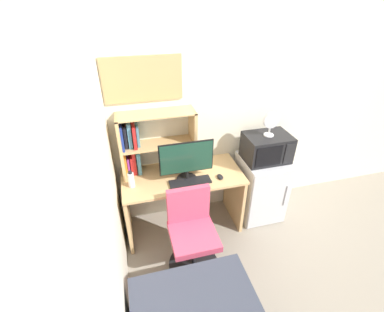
{
  "coord_description": "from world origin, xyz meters",
  "views": [
    {
      "loc": [
        -1.39,
        -2.65,
        2.49
      ],
      "look_at": [
        -0.79,
        -0.34,
        1.02
      ],
      "focal_mm": 25.11,
      "sensor_mm": 36.0,
      "label": 1
    }
  ],
  "objects_px": {
    "monitor": "(187,160)",
    "keyboard": "(190,182)",
    "hutch_bookshelf": "(146,142)",
    "computer_mouse": "(220,177)",
    "water_bottle": "(131,180)",
    "wall_corkboard": "(143,79)",
    "desk_fan": "(271,122)",
    "microwave": "(267,148)",
    "mini_fridge": "(260,187)",
    "desk_chair": "(192,236)"
  },
  "relations": [
    {
      "from": "monitor",
      "to": "keyboard",
      "type": "xyz_separation_m",
      "value": [
        0.02,
        -0.06,
        -0.23
      ]
    },
    {
      "from": "hutch_bookshelf",
      "to": "monitor",
      "type": "xyz_separation_m",
      "value": [
        0.37,
        -0.27,
        -0.11
      ]
    },
    {
      "from": "keyboard",
      "to": "computer_mouse",
      "type": "relative_size",
      "value": 4.37
    },
    {
      "from": "water_bottle",
      "to": "wall_corkboard",
      "type": "distance_m",
      "value": 1.0
    },
    {
      "from": "monitor",
      "to": "desk_fan",
      "type": "bearing_deg",
      "value": 4.68
    },
    {
      "from": "computer_mouse",
      "to": "water_bottle",
      "type": "xyz_separation_m",
      "value": [
        -0.93,
        0.09,
        0.07
      ]
    },
    {
      "from": "hutch_bookshelf",
      "to": "keyboard",
      "type": "xyz_separation_m",
      "value": [
        0.39,
        -0.34,
        -0.35
      ]
    },
    {
      "from": "monitor",
      "to": "microwave",
      "type": "height_order",
      "value": "monitor"
    },
    {
      "from": "mini_fridge",
      "to": "microwave",
      "type": "bearing_deg",
      "value": 89.76
    },
    {
      "from": "monitor",
      "to": "mini_fridge",
      "type": "distance_m",
      "value": 1.13
    },
    {
      "from": "monitor",
      "to": "mini_fridge",
      "type": "height_order",
      "value": "monitor"
    },
    {
      "from": "hutch_bookshelf",
      "to": "wall_corkboard",
      "type": "distance_m",
      "value": 0.64
    },
    {
      "from": "keyboard",
      "to": "hutch_bookshelf",
      "type": "bearing_deg",
      "value": 139.26
    },
    {
      "from": "monitor",
      "to": "hutch_bookshelf",
      "type": "bearing_deg",
      "value": 143.73
    },
    {
      "from": "monitor",
      "to": "keyboard",
      "type": "distance_m",
      "value": 0.24
    },
    {
      "from": "monitor",
      "to": "desk_chair",
      "type": "bearing_deg",
      "value": -97.37
    },
    {
      "from": "monitor",
      "to": "mini_fridge",
      "type": "xyz_separation_m",
      "value": [
        0.96,
        0.08,
        -0.6
      ]
    },
    {
      "from": "computer_mouse",
      "to": "water_bottle",
      "type": "height_order",
      "value": "water_bottle"
    },
    {
      "from": "hutch_bookshelf",
      "to": "desk_chair",
      "type": "bearing_deg",
      "value": -66.29
    },
    {
      "from": "microwave",
      "to": "desk_chair",
      "type": "xyz_separation_m",
      "value": [
        -1.01,
        -0.53,
        -0.59
      ]
    },
    {
      "from": "desk_chair",
      "to": "keyboard",
      "type": "bearing_deg",
      "value": 78.35
    },
    {
      "from": "keyboard",
      "to": "wall_corkboard",
      "type": "height_order",
      "value": "wall_corkboard"
    },
    {
      "from": "keyboard",
      "to": "wall_corkboard",
      "type": "relative_size",
      "value": 0.57
    },
    {
      "from": "water_bottle",
      "to": "microwave",
      "type": "distance_m",
      "value": 1.54
    },
    {
      "from": "water_bottle",
      "to": "hutch_bookshelf",
      "type": "bearing_deg",
      "value": 50.31
    },
    {
      "from": "monitor",
      "to": "desk_chair",
      "type": "relative_size",
      "value": 0.64
    },
    {
      "from": "desk_fan",
      "to": "hutch_bookshelf",
      "type": "bearing_deg",
      "value": 171.7
    },
    {
      "from": "hutch_bookshelf",
      "to": "wall_corkboard",
      "type": "relative_size",
      "value": 1.04
    },
    {
      "from": "monitor",
      "to": "keyboard",
      "type": "height_order",
      "value": "monitor"
    },
    {
      "from": "mini_fridge",
      "to": "water_bottle",
      "type": "bearing_deg",
      "value": -177.88
    },
    {
      "from": "monitor",
      "to": "desk_fan",
      "type": "xyz_separation_m",
      "value": [
        0.96,
        0.08,
        0.28
      ]
    },
    {
      "from": "mini_fridge",
      "to": "desk_chair",
      "type": "distance_m",
      "value": 1.14
    },
    {
      "from": "hutch_bookshelf",
      "to": "computer_mouse",
      "type": "relative_size",
      "value": 7.97
    },
    {
      "from": "computer_mouse",
      "to": "desk_fan",
      "type": "xyz_separation_m",
      "value": [
        0.6,
        0.15,
        0.51
      ]
    },
    {
      "from": "water_bottle",
      "to": "mini_fridge",
      "type": "height_order",
      "value": "water_bottle"
    },
    {
      "from": "keyboard",
      "to": "computer_mouse",
      "type": "height_order",
      "value": "computer_mouse"
    },
    {
      "from": "computer_mouse",
      "to": "water_bottle",
      "type": "bearing_deg",
      "value": 174.37
    },
    {
      "from": "keyboard",
      "to": "desk_chair",
      "type": "height_order",
      "value": "desk_chair"
    },
    {
      "from": "hutch_bookshelf",
      "to": "microwave",
      "type": "relative_size",
      "value": 1.59
    },
    {
      "from": "desk_fan",
      "to": "desk_chair",
      "type": "height_order",
      "value": "desk_fan"
    },
    {
      "from": "desk_fan",
      "to": "wall_corkboard",
      "type": "relative_size",
      "value": 0.36
    },
    {
      "from": "keyboard",
      "to": "mini_fridge",
      "type": "bearing_deg",
      "value": 8.87
    },
    {
      "from": "computer_mouse",
      "to": "wall_corkboard",
      "type": "relative_size",
      "value": 0.13
    },
    {
      "from": "water_bottle",
      "to": "microwave",
      "type": "xyz_separation_m",
      "value": [
        1.53,
        0.06,
        0.12
      ]
    },
    {
      "from": "desk_fan",
      "to": "wall_corkboard",
      "type": "height_order",
      "value": "wall_corkboard"
    },
    {
      "from": "desk_fan",
      "to": "desk_chair",
      "type": "bearing_deg",
      "value": -152.84
    },
    {
      "from": "microwave",
      "to": "water_bottle",
      "type": "bearing_deg",
      "value": -177.77
    },
    {
      "from": "computer_mouse",
      "to": "mini_fridge",
      "type": "xyz_separation_m",
      "value": [
        0.6,
        0.15,
        -0.37
      ]
    },
    {
      "from": "keyboard",
      "to": "microwave",
      "type": "xyz_separation_m",
      "value": [
        0.94,
        0.15,
        0.2
      ]
    },
    {
      "from": "hutch_bookshelf",
      "to": "mini_fridge",
      "type": "xyz_separation_m",
      "value": [
        1.33,
        -0.19,
        -0.72
      ]
    }
  ]
}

